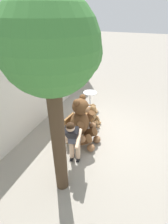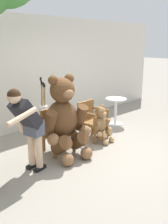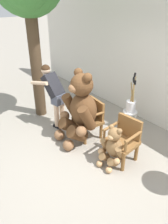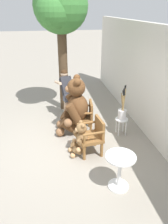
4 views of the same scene
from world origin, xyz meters
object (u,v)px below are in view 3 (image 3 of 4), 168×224
(white_stool, at_px, (130,115))
(wooden_chair_right, at_px, (123,139))
(brush_bucket, at_px, (131,104))
(person_visitor, at_px, (54,91))
(teddy_bear_small, at_px, (113,147))
(teddy_bear_large, at_px, (80,108))
(wooden_chair_left, at_px, (90,118))

(white_stool, bearing_deg, wooden_chair_right, -54.52)
(wooden_chair_right, xyz_separation_m, brush_bucket, (-0.66, 0.94, 0.20))
(person_visitor, relative_size, brush_bucket, 1.60)
(teddy_bear_small, height_order, white_stool, teddy_bear_small)
(brush_bucket, bearing_deg, teddy_bear_small, -61.06)
(person_visitor, bearing_deg, wooden_chair_right, 11.19)
(teddy_bear_large, relative_size, white_stool, 3.43)
(teddy_bear_small, xyz_separation_m, person_visitor, (-1.90, -0.09, 0.49))
(wooden_chair_right, relative_size, teddy_bear_large, 0.54)
(wooden_chair_right, xyz_separation_m, teddy_bear_small, (0.01, -0.29, -0.06))
(wooden_chair_right, xyz_separation_m, white_stool, (-0.67, 0.94, -0.11))
(person_visitor, relative_size, white_stool, 3.22)
(wooden_chair_right, distance_m, person_visitor, 1.97)
(teddy_bear_large, height_order, white_stool, teddy_bear_large)
(wooden_chair_right, distance_m, white_stool, 1.15)
(wooden_chair_left, height_order, teddy_bear_large, teddy_bear_large)
(wooden_chair_right, relative_size, teddy_bear_small, 1.04)
(teddy_bear_large, relative_size, brush_bucket, 1.70)
(wooden_chair_left, distance_m, person_visitor, 1.05)
(wooden_chair_left, bearing_deg, wooden_chair_right, -0.00)
(wooden_chair_right, bearing_deg, wooden_chair_left, 180.00)
(wooden_chair_left, relative_size, brush_bucket, 0.93)
(wooden_chair_left, height_order, person_visitor, person_visitor)
(teddy_bear_large, xyz_separation_m, brush_bucket, (0.36, 1.20, -0.11))
(wooden_chair_left, distance_m, teddy_bear_small, 1.06)
(wooden_chair_left, xyz_separation_m, person_visitor, (-0.88, -0.37, 0.43))
(teddy_bear_small, relative_size, brush_bucket, 0.89)
(wooden_chair_right, height_order, white_stool, wooden_chair_right)
(white_stool, xyz_separation_m, brush_bucket, (0.00, -0.00, 0.30))
(wooden_chair_left, height_order, teddy_bear_small, wooden_chair_left)
(teddy_bear_small, relative_size, person_visitor, 0.56)
(white_stool, bearing_deg, person_visitor, -132.94)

